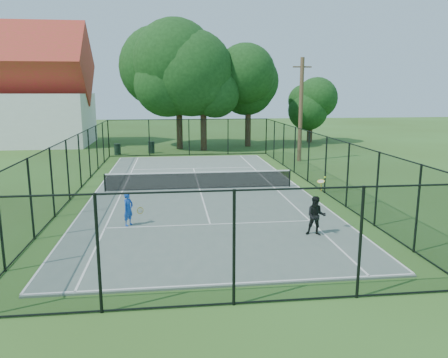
{
  "coord_description": "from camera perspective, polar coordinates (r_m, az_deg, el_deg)",
  "views": [
    {
      "loc": [
        -1.47,
        -23.05,
        5.32
      ],
      "look_at": [
        0.97,
        -3.0,
        1.2
      ],
      "focal_mm": 35.0,
      "sensor_mm": 36.0,
      "label": 1
    }
  ],
  "objects": [
    {
      "name": "building",
      "position": [
        47.65,
        -26.37,
        9.88
      ],
      "size": [
        15.3,
        8.15,
        11.87
      ],
      "color": "silver",
      "rests_on": "ground"
    },
    {
      "name": "utility_pole",
      "position": [
        33.51,
        10.0,
        8.94
      ],
      "size": [
        1.4,
        0.3,
        7.69
      ],
      "color": "#4C3823",
      "rests_on": "ground"
    },
    {
      "name": "player_blue",
      "position": [
        17.62,
        -12.38,
        -3.85
      ],
      "size": [
        0.85,
        0.58,
        1.34
      ],
      "color": "blue",
      "rests_on": "tennis_court"
    },
    {
      "name": "tennis_net",
      "position": [
        23.58,
        -3.22,
        -0.09
      ],
      "size": [
        10.08,
        0.08,
        0.95
      ],
      "color": "black",
      "rests_on": "tennis_court"
    },
    {
      "name": "tree_near_right",
      "position": [
        42.14,
        3.21,
        12.43
      ],
      "size": [
        6.83,
        6.83,
        9.43
      ],
      "color": "#332114",
      "rests_on": "ground"
    },
    {
      "name": "fence",
      "position": [
        23.41,
        -3.24,
        2.12
      ],
      "size": [
        13.1,
        26.1,
        3.0
      ],
      "color": "black",
      "rests_on": "ground"
    },
    {
      "name": "tree_near_mid",
      "position": [
        39.14,
        -2.72,
        10.57
      ],
      "size": [
        5.8,
        5.8,
        7.59
      ],
      "color": "#332114",
      "rests_on": "ground"
    },
    {
      "name": "trash_bin_left",
      "position": [
        37.68,
        -13.75,
        3.79
      ],
      "size": [
        0.58,
        0.58,
        0.92
      ],
      "color": "black",
      "rests_on": "ground"
    },
    {
      "name": "tennis_court",
      "position": [
        23.7,
        -3.2,
        -1.39
      ],
      "size": [
        11.0,
        24.0,
        0.06
      ],
      "primitive_type": "cube",
      "color": "slate",
      "rests_on": "ground"
    },
    {
      "name": "tree_far_right",
      "position": [
        46.3,
        11.25,
        9.24
      ],
      "size": [
        4.46,
        4.46,
        5.9
      ],
      "color": "#332114",
      "rests_on": "ground"
    },
    {
      "name": "player_black",
      "position": [
        16.41,
        11.93,
        -4.71
      ],
      "size": [
        0.92,
        0.93,
        2.1
      ],
      "color": "black",
      "rests_on": "tennis_court"
    },
    {
      "name": "ground",
      "position": [
        23.7,
        -3.2,
        -1.46
      ],
      "size": [
        120.0,
        120.0,
        0.0
      ],
      "primitive_type": "plane",
      "color": "#334F1B"
    },
    {
      "name": "tree_near_left",
      "position": [
        40.5,
        -5.96,
        12.9
      ],
      "size": [
        7.89,
        7.89,
        10.28
      ],
      "color": "#332114",
      "rests_on": "ground"
    },
    {
      "name": "trash_bin_right",
      "position": [
        38.02,
        -9.47,
        4.1
      ],
      "size": [
        0.58,
        0.58,
        1.01
      ],
      "color": "black",
      "rests_on": "ground"
    }
  ]
}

